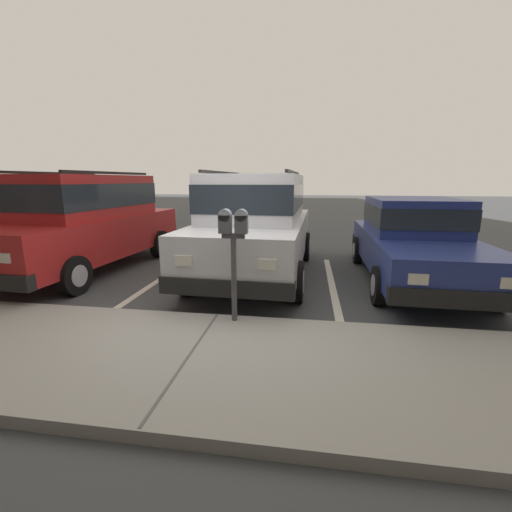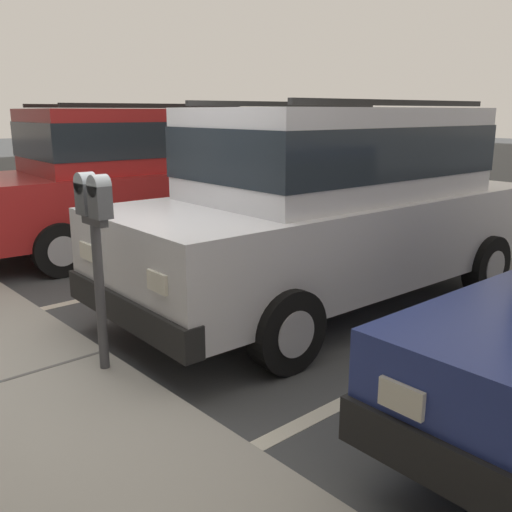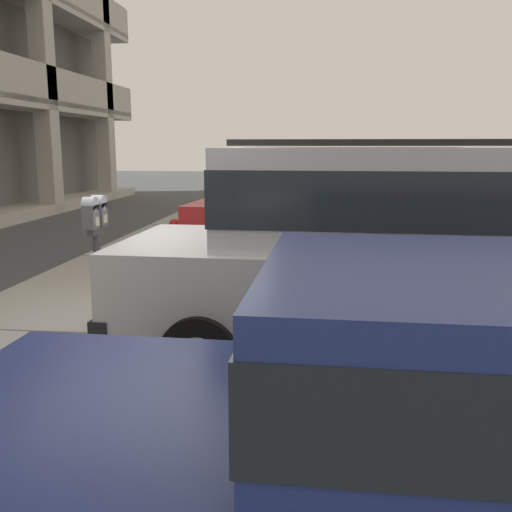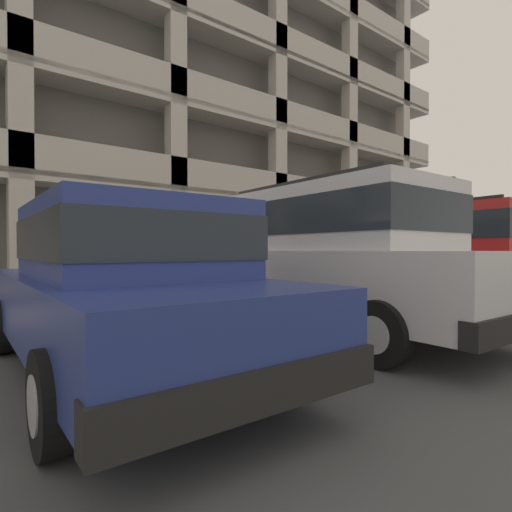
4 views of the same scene
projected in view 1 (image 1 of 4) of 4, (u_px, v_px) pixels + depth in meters
The scene contains 7 objects.
ground_plane at pixel (221, 320), 4.79m from camera, with size 80.00×80.00×0.10m.
sidewalk at pixel (190, 360), 3.52m from camera, with size 40.00×2.20×0.12m.
parking_stall_lines at pixel (155, 283), 6.37m from camera, with size 13.15×4.80×0.01m.
silver_suv at pixel (257, 221), 6.73m from camera, with size 2.13×4.84×2.03m.
red_sedan at pixel (413, 238), 6.38m from camera, with size 1.90×4.51×1.54m.
dark_hatchback at pixel (84, 219), 7.08m from camera, with size 2.24×4.90×2.03m.
parking_meter_near at pixel (233, 239), 4.15m from camera, with size 0.35×0.12×1.42m.
Camera 1 is at (-1.15, 4.36, 1.87)m, focal length 24.00 mm.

